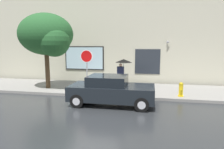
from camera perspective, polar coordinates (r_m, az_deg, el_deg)
The scene contains 8 objects.
ground_plane at distance 10.09m, azimuth -5.66°, elevation -8.13°, with size 60.00×60.00×0.00m, color #282B2D.
sidewalk at distance 12.88m, azimuth -1.85°, elevation -4.11°, with size 20.00×4.00×0.15m, color gray.
building_facade at distance 15.03m, azimuth 0.19°, elevation 10.76°, with size 20.00×0.67×7.00m.
parked_car at distance 9.62m, azimuth -0.28°, elevation -4.60°, with size 4.06×1.89×1.42m.
fire_hydrant at distance 11.21m, azimuth 19.30°, elevation -4.11°, with size 0.30×0.44×0.77m.
pedestrian_with_umbrella at distance 13.06m, azimuth 3.15°, elevation 3.03°, with size 1.10×1.10×1.83m.
street_tree at distance 13.06m, azimuth -18.16°, elevation 10.60°, with size 3.46×2.94×4.71m.
stop_sign at distance 11.72m, azimuth -7.33°, elevation 3.58°, with size 0.76×0.10×2.47m.
Camera 1 is at (2.79, -9.26, 2.86)m, focal length 31.63 mm.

